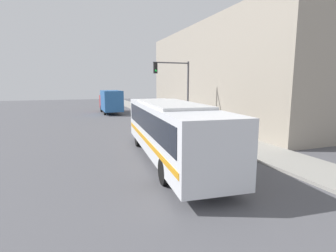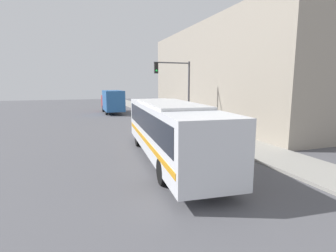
# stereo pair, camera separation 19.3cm
# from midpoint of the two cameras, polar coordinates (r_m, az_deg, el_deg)

# --- Properties ---
(ground_plane) EXTENTS (120.00, 120.00, 0.00)m
(ground_plane) POSITION_cam_midpoint_polar(r_m,az_deg,el_deg) (12.42, 1.58, -9.82)
(ground_plane) COLOR #515156
(sidewalk) EXTENTS (3.09, 70.00, 0.14)m
(sidewalk) POSITION_cam_midpoint_polar(r_m,az_deg,el_deg) (32.84, -1.64, 2.28)
(sidewalk) COLOR gray
(sidewalk) RESTS_ON ground_plane
(building_facade) EXTENTS (6.00, 25.74, 9.97)m
(building_facade) POSITION_cam_midpoint_polar(r_m,az_deg,el_deg) (28.95, 11.06, 10.92)
(building_facade) COLOR #9E9384
(building_facade) RESTS_ON ground_plane
(city_bus) EXTENTS (3.60, 11.93, 3.09)m
(city_bus) POSITION_cam_midpoint_polar(r_m,az_deg,el_deg) (13.75, 0.03, -0.16)
(city_bus) COLOR silver
(city_bus) RESTS_ON ground_plane
(delivery_truck) EXTENTS (2.37, 6.97, 3.12)m
(delivery_truck) POSITION_cam_midpoint_polar(r_m,az_deg,el_deg) (36.70, -12.52, 5.34)
(delivery_truck) COLOR #265999
(delivery_truck) RESTS_ON ground_plane
(fire_hydrant) EXTENTS (0.23, 0.31, 0.75)m
(fire_hydrant) POSITION_cam_midpoint_polar(r_m,az_deg,el_deg) (18.98, 10.09, -1.63)
(fire_hydrant) COLOR #999999
(fire_hydrant) RESTS_ON sidewalk
(traffic_light_pole) EXTENTS (3.28, 0.35, 5.79)m
(traffic_light_pole) POSITION_cam_midpoint_polar(r_m,az_deg,el_deg) (22.90, 1.69, 9.32)
(traffic_light_pole) COLOR #47474C
(traffic_light_pole) RESTS_ON sidewalk
(parking_meter) EXTENTS (0.14, 0.14, 1.27)m
(parking_meter) POSITION_cam_midpoint_polar(r_m,az_deg,el_deg) (23.60, 3.58, 1.81)
(parking_meter) COLOR #47474C
(parking_meter) RESTS_ON sidewalk
(pedestrian_near_corner) EXTENTS (0.34, 0.34, 1.63)m
(pedestrian_near_corner) POSITION_cam_midpoint_polar(r_m,az_deg,el_deg) (20.11, 10.38, 0.27)
(pedestrian_near_corner) COLOR #23283D
(pedestrian_near_corner) RESTS_ON sidewalk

